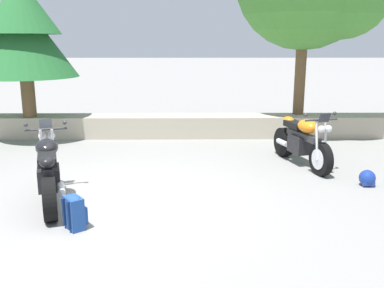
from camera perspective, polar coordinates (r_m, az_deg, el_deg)
The scene contains 7 objects.
ground_plane at distance 6.74m, azimuth -9.38°, elevation -7.80°, with size 120.00×120.00×0.00m, color gray.
stone_wall at distance 11.26m, azimuth -5.80°, elevation 2.40°, with size 36.00×0.80×0.55m, color #A89E89.
motorcycle_black_near_left at distance 6.91m, azimuth -18.49°, elevation -3.53°, with size 0.92×2.01×1.18m.
motorcycle_orange_centre at distance 8.80m, azimuth 14.42°, elevation 0.31°, with size 0.88×2.03×1.18m.
rider_backpack at distance 5.93m, azimuth -15.35°, elevation -8.62°, with size 0.35×0.35×0.47m.
rider_helmet at distance 7.97m, azimuth 22.28°, elevation -4.23°, with size 0.28×0.28×0.28m.
pine_tree_mid_left at distance 11.56m, azimuth -21.61°, elevation 13.94°, with size 2.58×2.58×3.41m.
Camera 1 is at (1.03, -6.20, 2.43)m, focal length 40.14 mm.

